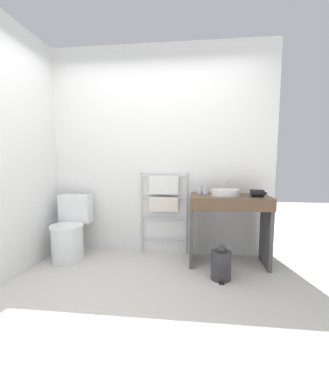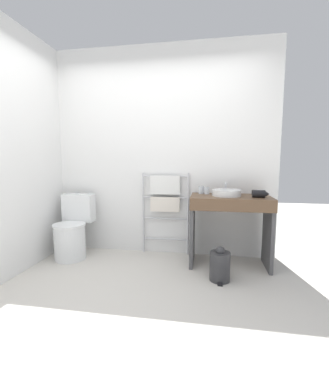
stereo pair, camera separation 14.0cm
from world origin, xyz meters
TOP-DOWN VIEW (x-y plane):
  - ground_plane at (0.00, 0.00)m, footprint 12.00×12.00m
  - wall_back at (0.00, 1.48)m, footprint 2.98×0.12m
  - wall_side at (-1.43, 0.71)m, footprint 0.12×2.10m
  - toilet at (-1.05, 1.06)m, footprint 0.40×0.54m
  - towel_radiator at (0.10, 1.37)m, footprint 0.62×0.06m
  - vanity_counter at (0.90, 1.12)m, footprint 0.90×0.52m
  - sink_basin at (0.85, 1.13)m, footprint 0.33×0.33m
  - faucet at (0.85, 1.31)m, footprint 0.02×0.10m
  - cup_near_wall at (0.56, 1.29)m, footprint 0.07×0.07m
  - cup_near_edge at (0.63, 1.26)m, footprint 0.06×0.06m
  - hair_dryer at (1.20, 1.07)m, footprint 0.18×0.17m
  - trash_bin at (0.78, 0.70)m, footprint 0.21×0.24m

SIDE VIEW (x-z plane):
  - ground_plane at x=0.00m, z-range 0.00..0.00m
  - trash_bin at x=0.78m, z-range -0.02..0.34m
  - toilet at x=-1.05m, z-range -0.07..0.73m
  - vanity_counter at x=0.90m, z-range 0.14..0.97m
  - towel_radiator at x=0.10m, z-range 0.21..1.28m
  - sink_basin at x=0.85m, z-range 0.83..0.90m
  - hair_dryer at x=1.20m, z-range 0.82..0.91m
  - cup_near_edge at x=0.63m, z-range 0.82..0.91m
  - cup_near_wall at x=0.56m, z-range 0.82..0.91m
  - faucet at x=0.85m, z-range 0.84..0.99m
  - wall_back at x=0.00m, z-range 0.00..2.67m
  - wall_side at x=-1.43m, z-range 0.00..2.67m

